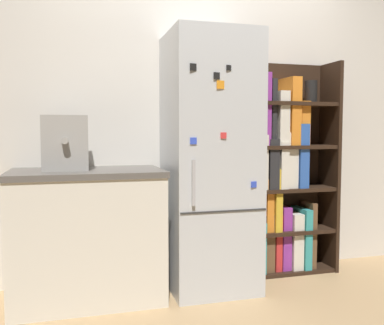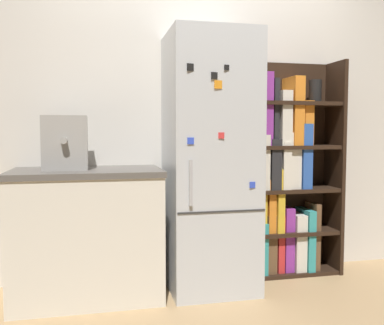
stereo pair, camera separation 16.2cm
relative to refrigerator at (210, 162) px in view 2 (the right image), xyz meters
name	(u,v)px [view 2 (the right image)]	position (x,y,z in m)	size (l,w,h in m)	color
ground_plane	(214,293)	(0.00, -0.14, -0.93)	(16.00, 16.00, 0.00)	tan
wall_back	(199,113)	(0.00, 0.34, 0.37)	(8.00, 0.05, 2.60)	silver
refrigerator	(210,162)	(0.00, 0.00, 0.00)	(0.62, 0.65, 1.86)	silver
bookshelf	(286,176)	(0.69, 0.18, -0.14)	(0.72, 0.32, 1.72)	black
kitchen_counter	(88,233)	(-0.88, 0.01, -0.48)	(1.02, 0.64, 0.89)	silver
espresso_machine	(65,143)	(-1.01, 0.02, 0.15)	(0.29, 0.32, 0.37)	#A5A39E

